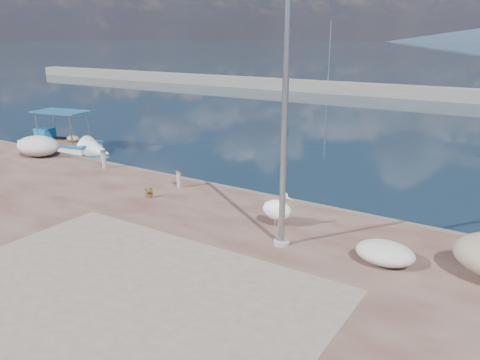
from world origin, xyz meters
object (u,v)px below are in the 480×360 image
at_px(boat_left, 64,147).
at_px(pelican, 278,209).
at_px(lamp_post, 285,123).
at_px(bollard_near, 179,178).

bearing_deg(boat_left, pelican, -26.12).
height_order(lamp_post, bollard_near, lamp_post).
bearing_deg(bollard_near, pelican, -14.99).
relative_size(boat_left, pelican, 4.56).
xyz_separation_m(lamp_post, bollard_near, (-5.56, 2.33, -2.93)).
height_order(boat_left, pelican, boat_left).
bearing_deg(bollard_near, boat_left, 164.78).
bearing_deg(lamp_post, pelican, 124.04).
relative_size(pelican, bollard_near, 1.73).
xyz_separation_m(pelican, bollard_near, (-4.86, 1.30, -0.16)).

